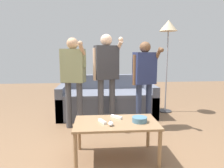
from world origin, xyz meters
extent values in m
plane|color=brown|center=(0.00, 0.00, 0.00)|extent=(12.00, 12.00, 0.00)
cube|color=slate|center=(0.00, 1.49, 0.22)|extent=(1.90, 0.89, 0.43)
cube|color=slate|center=(0.00, 1.42, 0.46)|extent=(1.62, 0.77, 0.06)
cube|color=slate|center=(0.00, 1.84, 0.61)|extent=(1.90, 0.18, 0.35)
cube|color=slate|center=(-0.88, 1.49, 0.31)|extent=(0.14, 0.89, 0.62)
cube|color=slate|center=(0.87, 1.49, 0.31)|extent=(0.14, 0.89, 0.62)
cube|color=#997551|center=(0.01, -0.20, 0.44)|extent=(0.98, 0.55, 0.03)
cylinder|color=#997551|center=(-0.45, -0.44, 0.21)|extent=(0.04, 0.04, 0.42)
cylinder|color=#997551|center=(0.46, -0.44, 0.21)|extent=(0.04, 0.04, 0.42)
cylinder|color=#997551|center=(-0.45, 0.04, 0.21)|extent=(0.04, 0.04, 0.42)
cylinder|color=#997551|center=(0.46, 0.04, 0.21)|extent=(0.04, 0.04, 0.42)
cylinder|color=teal|center=(0.28, -0.23, 0.48)|extent=(0.17, 0.17, 0.06)
ellipsoid|color=white|center=(-0.06, -0.32, 0.47)|extent=(0.06, 0.09, 0.05)
cylinder|color=#4C4C51|center=(-0.06, -0.31, 0.50)|extent=(0.02, 0.02, 0.01)
cylinder|color=#2D2D33|center=(1.26, 1.63, 0.01)|extent=(0.28, 0.28, 0.02)
cylinder|color=gray|center=(1.26, 1.63, 0.86)|extent=(0.03, 0.03, 1.67)
cone|color=#C1AD89|center=(1.26, 1.63, 1.80)|extent=(0.37, 0.37, 0.22)
cylinder|color=#47474C|center=(-0.68, 0.85, 0.39)|extent=(0.10, 0.10, 0.78)
cylinder|color=#47474C|center=(-0.49, 0.80, 0.39)|extent=(0.10, 0.10, 0.78)
cube|color=gray|center=(-0.59, 0.82, 1.05)|extent=(0.41, 0.28, 0.54)
sphere|color=tan|center=(-0.59, 0.82, 1.40)|extent=(0.19, 0.19, 0.19)
cylinder|color=tan|center=(-0.77, 0.87, 1.02)|extent=(0.07, 0.07, 0.51)
cylinder|color=gray|center=(-0.41, 0.78, 1.15)|extent=(0.07, 0.07, 0.25)
cylinder|color=tan|center=(-0.43, 0.70, 1.30)|extent=(0.12, 0.24, 0.21)
sphere|color=tan|center=(-0.45, 0.62, 1.39)|extent=(0.08, 0.08, 0.08)
cylinder|color=#47474C|center=(-0.14, 0.87, 0.41)|extent=(0.10, 0.10, 0.81)
cylinder|color=#47474C|center=(0.05, 0.92, 0.41)|extent=(0.10, 0.10, 0.81)
cube|color=#38383D|center=(-0.04, 0.89, 1.09)|extent=(0.42, 0.29, 0.56)
sphere|color=beige|center=(-0.04, 0.89, 1.46)|extent=(0.19, 0.19, 0.19)
cylinder|color=beige|center=(-0.23, 0.85, 1.07)|extent=(0.07, 0.07, 0.53)
cylinder|color=#38383D|center=(0.14, 0.94, 1.20)|extent=(0.07, 0.07, 0.26)
cylinder|color=beige|center=(0.16, 0.87, 1.36)|extent=(0.12, 0.26, 0.21)
sphere|color=beige|center=(0.18, 0.79, 1.46)|extent=(0.08, 0.08, 0.08)
cylinder|color=#2D3856|center=(0.48, 0.72, 0.37)|extent=(0.09, 0.09, 0.75)
cylinder|color=#2D3856|center=(0.66, 0.77, 0.37)|extent=(0.09, 0.09, 0.75)
cube|color=navy|center=(0.57, 0.75, 1.01)|extent=(0.39, 0.28, 0.51)
sphere|color=brown|center=(0.57, 0.75, 1.34)|extent=(0.18, 0.18, 0.18)
cylinder|color=brown|center=(0.40, 0.70, 0.98)|extent=(0.07, 0.07, 0.49)
cylinder|color=navy|center=(0.74, 0.80, 1.10)|extent=(0.07, 0.07, 0.24)
cylinder|color=brown|center=(0.77, 0.70, 1.22)|extent=(0.11, 0.20, 0.23)
sphere|color=brown|center=(0.79, 0.61, 1.30)|extent=(0.07, 0.07, 0.07)
cube|color=white|center=(-0.16, -0.22, 0.46)|extent=(0.10, 0.15, 0.03)
cylinder|color=silver|center=(-0.17, -0.20, 0.48)|extent=(0.01, 0.01, 0.00)
cube|color=silver|center=(-0.14, -0.26, 0.48)|extent=(0.02, 0.02, 0.00)
cube|color=white|center=(0.02, -0.07, 0.46)|extent=(0.14, 0.14, 0.03)
cylinder|color=silver|center=(0.00, -0.05, 0.48)|extent=(0.01, 0.01, 0.00)
cube|color=silver|center=(0.06, -0.10, 0.48)|extent=(0.02, 0.02, 0.00)
camera|label=1|loc=(-0.23, -2.45, 1.25)|focal=32.04mm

